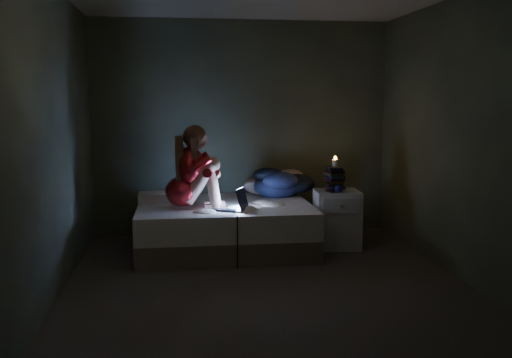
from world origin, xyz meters
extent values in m
cube|color=black|center=(0.00, 0.00, -0.01)|extent=(3.60, 3.80, 0.02)
cube|color=#33372C|center=(0.00, 1.91, 1.30)|extent=(3.60, 0.02, 2.60)
cube|color=#33372C|center=(0.00, -1.91, 1.30)|extent=(3.60, 0.02, 2.60)
cube|color=#33372C|center=(-1.81, 0.00, 1.30)|extent=(0.02, 3.80, 2.60)
cube|color=#33372C|center=(1.81, 0.00, 1.30)|extent=(0.02, 3.80, 2.60)
cube|color=white|center=(-1.02, 1.25, 0.57)|extent=(0.40, 0.28, 0.12)
cube|color=beige|center=(0.97, 1.04, 0.32)|extent=(0.51, 0.46, 0.64)
cylinder|color=beige|center=(0.95, 1.06, 0.95)|extent=(0.07, 0.07, 0.08)
cube|color=black|center=(0.88, 0.97, 0.65)|extent=(0.12, 0.16, 0.01)
sphere|color=navy|center=(0.95, 0.92, 0.68)|extent=(0.08, 0.08, 0.08)
camera|label=1|loc=(-0.77, -4.95, 1.66)|focal=39.44mm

